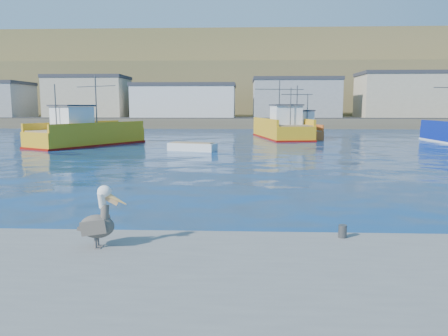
% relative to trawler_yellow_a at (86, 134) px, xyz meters
% --- Properties ---
extents(ground, '(260.00, 260.00, 0.00)m').
position_rel_trawler_yellow_a_xyz_m(ground, '(13.89, -26.20, -1.04)').
color(ground, navy).
rests_on(ground, ground).
extents(dock_bollards, '(36.20, 0.20, 0.30)m').
position_rel_trawler_yellow_a_xyz_m(dock_bollards, '(14.49, -29.60, -0.39)').
color(dock_bollards, '#4C4C4C').
rests_on(dock_bollards, dock).
extents(far_shore, '(200.00, 81.00, 24.00)m').
position_rel_trawler_yellow_a_xyz_m(far_shore, '(13.89, 83.00, 7.93)').
color(far_shore, brown).
rests_on(far_shore, ground).
extents(trawler_yellow_a, '(8.94, 11.72, 6.52)m').
position_rel_trawler_yellow_a_xyz_m(trawler_yellow_a, '(0.00, 0.00, 0.00)').
color(trawler_yellow_a, gold).
rests_on(trawler_yellow_a, ground).
extents(trawler_yellow_b, '(6.23, 12.67, 6.62)m').
position_rel_trawler_yellow_a_xyz_m(trawler_yellow_b, '(18.95, 10.26, 0.04)').
color(trawler_yellow_b, gold).
rests_on(trawler_yellow_b, ground).
extents(boat_orange, '(4.58, 7.66, 5.94)m').
position_rel_trawler_yellow_a_xyz_m(boat_orange, '(20.92, 9.94, -0.06)').
color(boat_orange, '#D65F23').
rests_on(boat_orange, ground).
extents(skiff_mid, '(4.11, 2.48, 0.84)m').
position_rel_trawler_yellow_a_xyz_m(skiff_mid, '(10.42, -4.57, -0.77)').
color(skiff_mid, silver).
rests_on(skiff_mid, ground).
extents(pelican, '(1.11, 0.48, 1.37)m').
position_rel_trawler_yellow_a_xyz_m(pelican, '(11.42, -30.56, 0.04)').
color(pelican, '#595451').
rests_on(pelican, dock).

